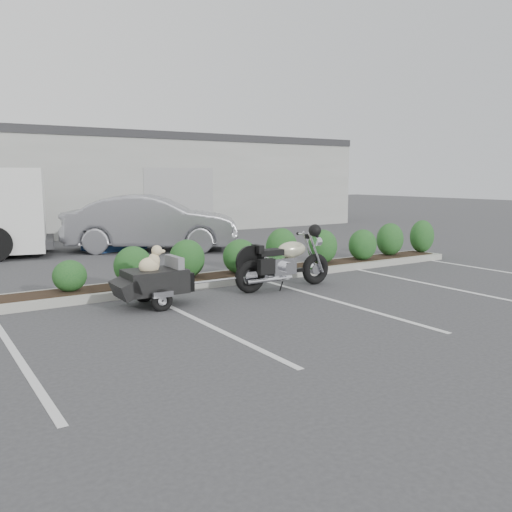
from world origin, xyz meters
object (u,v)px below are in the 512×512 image
motorcycle (284,263)px  pet_trailer (154,280)px  sedan (153,223)px  dumpster (114,231)px

motorcycle → pet_trailer: 2.78m
motorcycle → pet_trailer: (-2.78, 0.02, -0.07)m
motorcycle → pet_trailer: size_ratio=1.26×
motorcycle → sedan: sedan is taller
dumpster → motorcycle: bearing=-95.8°
sedan → dumpster: (-0.92, 0.91, -0.26)m
dumpster → sedan: bearing=-57.4°
motorcycle → sedan: 6.83m
motorcycle → dumpster: (-0.93, 7.73, 0.07)m
pet_trailer → sedan: (2.78, 6.80, 0.39)m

